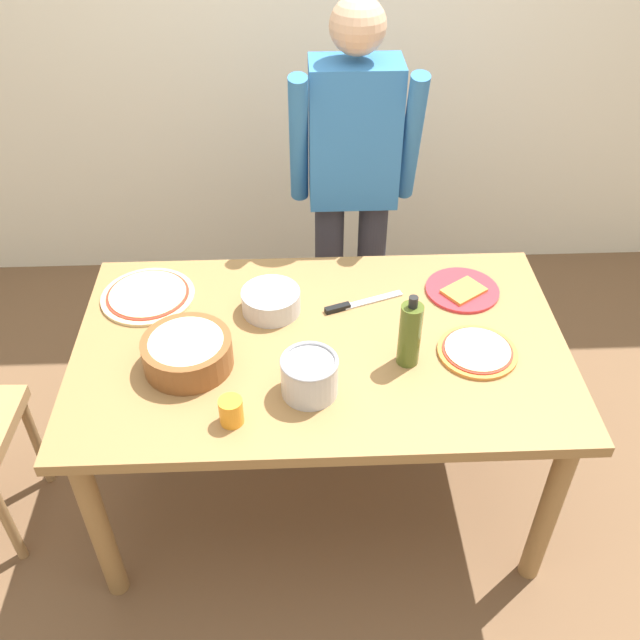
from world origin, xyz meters
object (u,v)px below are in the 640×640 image
pizza_cooked_on_tray (477,351)px  cup_orange (231,411)px  popcorn_bowl (187,350)px  plate_with_slice (462,290)px  dining_table (321,362)px  olive_oil_bottle (410,334)px  chef_knife (354,304)px  person_cook (353,179)px  steel_pot (309,376)px  mixing_bowl_steel (271,301)px  pizza_raw_on_board (148,295)px

pizza_cooked_on_tray → cup_orange: bearing=-161.5°
popcorn_bowl → plate_with_slice: bearing=19.8°
cup_orange → pizza_cooked_on_tray: bearing=18.5°
dining_table → popcorn_bowl: popcorn_bowl is taller
olive_oil_bottle → chef_knife: bearing=116.8°
person_cook → chef_knife: 0.60m
dining_table → chef_knife: (0.12, 0.18, 0.10)m
olive_oil_bottle → steel_pot: 0.34m
olive_oil_bottle → steel_pot: (-0.31, -0.12, -0.05)m
mixing_bowl_steel → steel_pot: size_ratio=1.15×
dining_table → plate_with_slice: bearing=25.4°
chef_knife → plate_with_slice: bearing=9.0°
plate_with_slice → cup_orange: cup_orange is taller
dining_table → pizza_raw_on_board: bearing=156.6°
pizza_raw_on_board → chef_knife: pizza_raw_on_board is taller
person_cook → olive_oil_bottle: bearing=-82.7°
pizza_cooked_on_tray → plate_with_slice: bearing=87.1°
mixing_bowl_steel → popcorn_bowl: bearing=-134.4°
pizza_cooked_on_tray → popcorn_bowl: size_ratio=0.91×
dining_table → steel_pot: 0.28m
pizza_raw_on_board → popcorn_bowl: 0.40m
plate_with_slice → olive_oil_bottle: (-0.25, -0.35, 0.11)m
person_cook → pizza_cooked_on_tray: bearing=-67.9°
popcorn_bowl → olive_oil_bottle: 0.69m
plate_with_slice → popcorn_bowl: popcorn_bowl is taller
pizza_cooked_on_tray → cup_orange: size_ratio=3.00×
cup_orange → olive_oil_bottle: bearing=23.2°
plate_with_slice → chef_knife: size_ratio=0.93×
plate_with_slice → mixing_bowl_steel: size_ratio=1.30×
olive_oil_bottle → steel_pot: size_ratio=1.48×
mixing_bowl_steel → person_cook: bearing=61.3°
plate_with_slice → popcorn_bowl: bearing=-160.2°
pizza_cooked_on_tray → dining_table: bearing=171.1°
steel_pot → dining_table: bearing=79.2°
person_cook → popcorn_bowl: bearing=-124.2°
chef_knife → pizza_raw_on_board: bearing=173.9°
mixing_bowl_steel → chef_knife: size_ratio=0.71×
mixing_bowl_steel → olive_oil_bottle: bearing=-32.4°
pizza_cooked_on_tray → chef_knife: pizza_cooked_on_tray is taller
olive_oil_bottle → mixing_bowl_steel: bearing=147.6°
pizza_cooked_on_tray → olive_oil_bottle: bearing=-173.5°
person_cook → popcorn_bowl: size_ratio=5.79×
person_cook → plate_with_slice: size_ratio=6.23×
dining_table → mixing_bowl_steel: 0.27m
pizza_raw_on_board → plate_with_slice: 1.11m
person_cook → plate_with_slice: person_cook is taller
person_cook → mixing_bowl_steel: 0.68m
steel_pot → chef_knife: 0.44m
person_cook → mixing_bowl_steel: (-0.32, -0.59, -0.14)m
olive_oil_bottle → pizza_raw_on_board: bearing=157.3°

